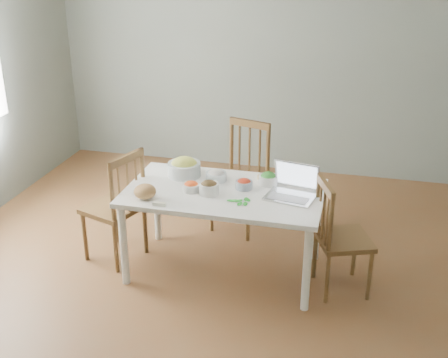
% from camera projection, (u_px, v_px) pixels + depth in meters
% --- Properties ---
extents(floor, '(5.00, 5.00, 0.00)m').
position_uv_depth(floor, '(220.00, 282.00, 4.58)').
color(floor, brown).
rests_on(floor, ground).
extents(wall_back, '(5.00, 0.00, 2.70)m').
position_uv_depth(wall_back, '(277.00, 53.00, 6.27)').
color(wall_back, gray).
rests_on(wall_back, ground).
extents(wall_front, '(5.00, 0.00, 2.70)m').
position_uv_depth(wall_front, '(21.00, 350.00, 1.82)').
color(wall_front, gray).
rests_on(wall_front, ground).
extents(dining_table, '(1.53, 0.86, 0.72)m').
position_uv_depth(dining_table, '(224.00, 232.00, 4.60)').
color(dining_table, white).
rests_on(dining_table, floor).
extents(chair_far, '(0.54, 0.53, 1.00)m').
position_uv_depth(chair_far, '(239.00, 179.00, 5.23)').
color(chair_far, brown).
rests_on(chair_far, floor).
extents(chair_left, '(0.52, 0.54, 0.97)m').
position_uv_depth(chair_left, '(113.00, 205.00, 4.76)').
color(chair_left, brown).
rests_on(chair_left, floor).
extents(chair_right, '(0.50, 0.51, 0.91)m').
position_uv_depth(chair_right, '(344.00, 237.00, 4.32)').
color(chair_right, brown).
rests_on(chair_right, floor).
extents(bread_boule, '(0.21, 0.21, 0.11)m').
position_uv_depth(bread_boule, '(145.00, 191.00, 4.31)').
color(bread_boule, tan).
rests_on(bread_boule, dining_table).
extents(butter_stick, '(0.10, 0.03, 0.03)m').
position_uv_depth(butter_stick, '(159.00, 204.00, 4.21)').
color(butter_stick, white).
rests_on(butter_stick, dining_table).
extents(bowl_squash, '(0.34, 0.34, 0.15)m').
position_uv_depth(bowl_squash, '(184.00, 167.00, 4.70)').
color(bowl_squash, '#CBD054').
rests_on(bowl_squash, dining_table).
extents(bowl_carrot, '(0.16, 0.16, 0.08)m').
position_uv_depth(bowl_carrot, '(191.00, 186.00, 4.44)').
color(bowl_carrot, '#FC5B24').
rests_on(bowl_carrot, dining_table).
extents(bowl_onion, '(0.21, 0.21, 0.09)m').
position_uv_depth(bowl_onion, '(216.00, 175.00, 4.63)').
color(bowl_onion, silver).
rests_on(bowl_onion, dining_table).
extents(bowl_mushroom, '(0.19, 0.19, 0.10)m').
position_uv_depth(bowl_mushroom, '(209.00, 187.00, 4.39)').
color(bowl_mushroom, black).
rests_on(bowl_mushroom, dining_table).
extents(bowl_redpep, '(0.16, 0.16, 0.08)m').
position_uv_depth(bowl_redpep, '(244.00, 184.00, 4.48)').
color(bowl_redpep, red).
rests_on(bowl_redpep, dining_table).
extents(bowl_broccoli, '(0.19, 0.19, 0.10)m').
position_uv_depth(bowl_broccoli, '(268.00, 178.00, 4.56)').
color(bowl_broccoli, '#146316').
rests_on(bowl_broccoli, dining_table).
extents(flatbread, '(0.21, 0.21, 0.02)m').
position_uv_depth(flatbread, '(269.00, 177.00, 4.68)').
color(flatbread, '#D7BD84').
rests_on(flatbread, dining_table).
extents(basil_bunch, '(0.19, 0.19, 0.02)m').
position_uv_depth(basil_bunch, '(238.00, 200.00, 4.27)').
color(basil_bunch, '#127D1A').
rests_on(basil_bunch, dining_table).
extents(laptop, '(0.41, 0.38, 0.24)m').
position_uv_depth(laptop, '(290.00, 183.00, 4.28)').
color(laptop, silver).
rests_on(laptop, dining_table).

